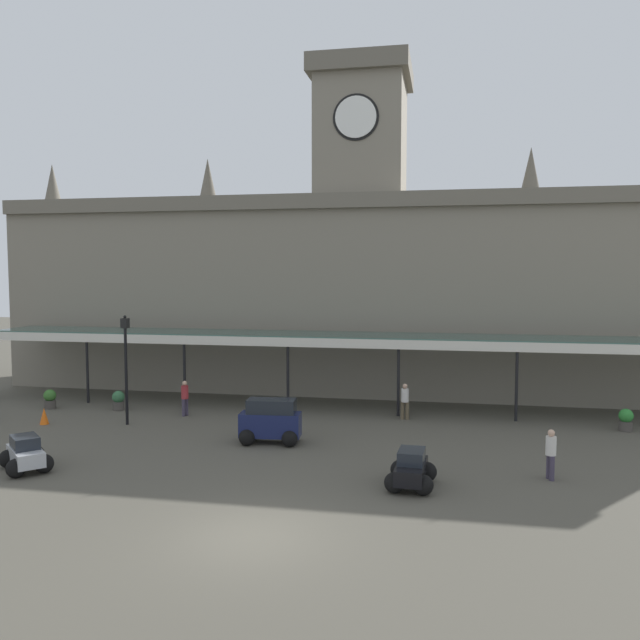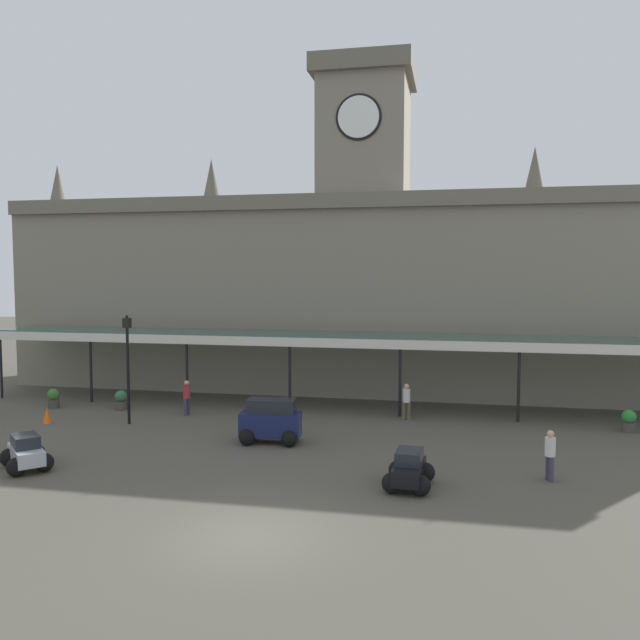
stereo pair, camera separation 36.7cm
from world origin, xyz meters
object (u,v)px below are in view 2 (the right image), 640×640
at_px(pedestrian_beside_cars, 406,400).
at_px(victorian_lamppost, 128,357).
at_px(planter_forecourt_centre, 629,421).
at_px(planter_near_kerb, 54,398).
at_px(traffic_cone, 47,415).
at_px(planter_by_canopy, 121,400).
at_px(car_black_sedan, 409,472).
at_px(pedestrian_crossing_forecourt, 187,396).
at_px(car_silver_sedan, 26,455).
at_px(car_navy_van, 271,423).
at_px(pedestrian_near_entrance, 550,453).

height_order(pedestrian_beside_cars, victorian_lamppost, victorian_lamppost).
distance_m(planter_forecourt_centre, planter_near_kerb, 26.97).
relative_size(victorian_lamppost, traffic_cone, 6.57).
height_order(victorian_lamppost, planter_near_kerb, victorian_lamppost).
bearing_deg(traffic_cone, pedestrian_beside_cars, 14.35).
distance_m(victorian_lamppost, planter_by_canopy, 4.15).
bearing_deg(car_black_sedan, planter_forecourt_centre, 46.15).
bearing_deg(pedestrian_beside_cars, pedestrian_crossing_forecourt, -173.15).
xyz_separation_m(traffic_cone, planter_by_canopy, (1.80, 3.34, 0.12)).
bearing_deg(pedestrian_beside_cars, traffic_cone, -165.65).
xyz_separation_m(planter_forecourt_centre, planter_near_kerb, (-26.96, -0.68, 0.00)).
relative_size(pedestrian_beside_cars, planter_near_kerb, 1.74).
height_order(car_black_sedan, pedestrian_beside_cars, pedestrian_beside_cars).
xyz_separation_m(traffic_cone, planter_forecourt_centre, (25.23, 3.70, 0.12)).
xyz_separation_m(car_black_sedan, victorian_lamppost, (-12.90, 5.98, 2.54)).
bearing_deg(planter_near_kerb, car_silver_sedan, -60.33).
bearing_deg(planter_by_canopy, car_navy_van, -26.35).
bearing_deg(car_navy_van, traffic_cone, 174.09).
bearing_deg(victorian_lamppost, pedestrian_crossing_forecourt, 49.21).
xyz_separation_m(car_black_sedan, planter_forecourt_centre, (8.66, 9.01, -0.01)).
bearing_deg(pedestrian_near_entrance, pedestrian_beside_cars, 123.99).
xyz_separation_m(car_silver_sedan, victorian_lamppost, (0.19, 6.80, 2.54)).
height_order(car_navy_van, planter_forecourt_centre, car_navy_van).
height_order(car_silver_sedan, car_navy_van, car_navy_van).
height_order(car_navy_van, planter_by_canopy, car_navy_van).
distance_m(car_black_sedan, planter_by_canopy, 17.13).
height_order(car_silver_sedan, planter_near_kerb, car_silver_sedan).
xyz_separation_m(car_black_sedan, traffic_cone, (-16.58, 5.32, -0.13)).
height_order(victorian_lamppost, planter_by_canopy, victorian_lamppost).
xyz_separation_m(car_black_sedan, planter_by_canopy, (-14.78, 8.66, -0.01)).
height_order(pedestrian_crossing_forecourt, planter_near_kerb, pedestrian_crossing_forecourt).
relative_size(pedestrian_crossing_forecourt, pedestrian_beside_cars, 1.00).
distance_m(pedestrian_crossing_forecourt, pedestrian_beside_cars, 10.35).
relative_size(car_navy_van, victorian_lamppost, 0.50).
height_order(car_silver_sedan, planter_by_canopy, car_silver_sedan).
xyz_separation_m(car_navy_van, pedestrian_near_entrance, (10.22, -2.60, 0.10)).
bearing_deg(car_navy_van, pedestrian_beside_cars, 45.96).
height_order(traffic_cone, planter_by_canopy, planter_by_canopy).
height_order(car_silver_sedan, car_black_sedan, same).
distance_m(car_silver_sedan, traffic_cone, 7.05).
relative_size(car_black_sedan, pedestrian_near_entrance, 1.26).
relative_size(car_navy_van, car_black_sedan, 1.18).
xyz_separation_m(pedestrian_crossing_forecourt, victorian_lamppost, (-1.85, -2.14, 2.13)).
bearing_deg(pedestrian_near_entrance, car_silver_sedan, -172.16).
relative_size(victorian_lamppost, planter_by_canopy, 5.10).
bearing_deg(traffic_cone, car_black_sedan, -17.78).
distance_m(pedestrian_crossing_forecourt, planter_forecourt_centre, 19.74).
height_order(car_black_sedan, victorian_lamppost, victorian_lamppost).
height_order(car_navy_van, planter_near_kerb, car_navy_van).
bearing_deg(victorian_lamppost, car_black_sedan, -24.87).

